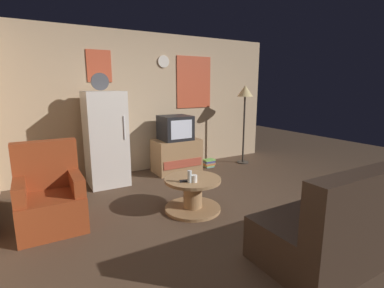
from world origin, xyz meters
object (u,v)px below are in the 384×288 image
at_px(wine_glass, 190,177).
at_px(remote_control, 186,181).
at_px(fridge, 106,138).
at_px(book_stack, 209,163).
at_px(tv_stand, 177,156).
at_px(armchair, 50,198).
at_px(crt_tv, 175,128).
at_px(couch, 348,224).
at_px(coffee_table, 193,194).
at_px(standing_lamp, 245,97).
at_px(mug_ceramic_white, 194,179).

xyz_separation_m(wine_glass, remote_control, (-0.03, 0.05, -0.06)).
xyz_separation_m(fridge, book_stack, (1.96, -0.03, -0.67)).
xyz_separation_m(tv_stand, armchair, (-2.19, -1.19, 0.03)).
height_order(crt_tv, wine_glass, crt_tv).
relative_size(couch, book_stack, 7.79).
distance_m(couch, book_stack, 3.18).
height_order(tv_stand, crt_tv, crt_tv).
height_order(crt_tv, coffee_table, crt_tv).
bearing_deg(standing_lamp, couch, -113.04).
bearing_deg(armchair, mug_ceramic_white, -20.03).
bearing_deg(tv_stand, armchair, -151.59).
distance_m(tv_stand, crt_tv, 0.53).
xyz_separation_m(remote_control, book_stack, (1.40, 1.62, -0.35)).
distance_m(standing_lamp, mug_ceramic_white, 2.81).
bearing_deg(fridge, mug_ceramic_white, -69.46).
xyz_separation_m(tv_stand, couch, (0.18, -3.20, 0.01)).
xyz_separation_m(coffee_table, wine_glass, (-0.11, -0.12, 0.29)).
bearing_deg(couch, fridge, 114.79).
bearing_deg(standing_lamp, crt_tv, 175.09).
bearing_deg(crt_tv, coffee_table, -109.19).
distance_m(tv_stand, mug_ceramic_white, 1.87).
height_order(mug_ceramic_white, armchair, armchair).
bearing_deg(fridge, wine_glass, -70.91).
bearing_deg(standing_lamp, coffee_table, -144.26).
bearing_deg(remote_control, book_stack, 63.36).
bearing_deg(remote_control, mug_ceramic_white, -23.39).
bearing_deg(crt_tv, fridge, -178.27).
bearing_deg(tv_stand, mug_ceramic_white, -110.10).
bearing_deg(fridge, crt_tv, 1.73).
relative_size(coffee_table, armchair, 0.75).
height_order(fridge, coffee_table, fridge).
xyz_separation_m(coffee_table, armchair, (-1.61, 0.43, 0.12)).
bearing_deg(wine_glass, couch, -59.20).
relative_size(crt_tv, standing_lamp, 0.34).
bearing_deg(wine_glass, crt_tv, 68.76).
bearing_deg(fridge, couch, -65.21).
distance_m(crt_tv, coffee_table, 1.82).
bearing_deg(book_stack, mug_ceramic_white, -128.10).
height_order(standing_lamp, couch, standing_lamp).
xyz_separation_m(mug_ceramic_white, remote_control, (-0.08, 0.06, -0.03)).
relative_size(tv_stand, armchair, 0.87).
xyz_separation_m(fridge, mug_ceramic_white, (0.64, -1.71, -0.28)).
relative_size(crt_tv, armchair, 0.56).
relative_size(crt_tv, couch, 0.32).
relative_size(fridge, remote_control, 11.80).
bearing_deg(couch, remote_control, 120.76).
height_order(standing_lamp, wine_glass, standing_lamp).
bearing_deg(standing_lamp, book_stack, 175.40).
xyz_separation_m(tv_stand, mug_ceramic_white, (-0.64, -1.75, 0.17)).
bearing_deg(tv_stand, coffee_table, -109.83).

